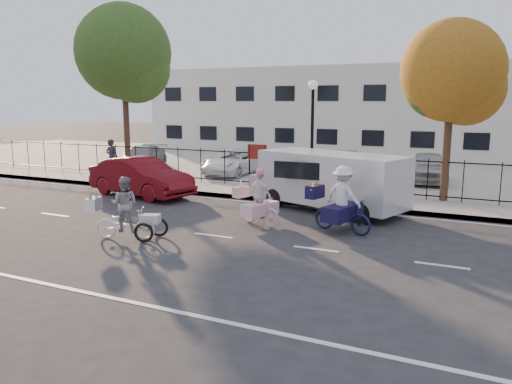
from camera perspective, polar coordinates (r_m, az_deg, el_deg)
The scene contains 21 objects.
ground at distance 13.97m, azimuth -4.90°, elevation -5.01°, with size 120.00×120.00×0.00m, color #333334.
road_markings at distance 13.97m, azimuth -4.90°, elevation -4.99°, with size 60.00×9.52×0.01m, color silver, non-canonical shape.
curb at distance 18.37m, azimuth 3.03°, elevation -1.02°, with size 60.00×0.10×0.15m, color #A8A399.
sidewalk at distance 19.33m, azimuth 4.21°, elevation -0.47°, with size 60.00×2.20×0.15m, color #A8A399.
parking_lot at distance 27.72m, azimuth 10.88°, elevation 2.66°, with size 60.00×15.60×0.15m, color #A8A399.
iron_fence at distance 20.21m, azimuth 5.37°, elevation 2.36°, with size 58.00×0.06×1.50m, color black, non-canonical shape.
building at distance 37.26m, azimuth 14.96°, elevation 8.93°, with size 34.00×10.00×6.00m, color silver.
lamppost at distance 19.48m, azimuth 6.47°, elevation 8.58°, with size 0.36×0.36×4.33m.
street_sign at distance 20.48m, azimuth 0.13°, elevation 3.97°, with size 0.85×0.06×1.80m.
zebra_trike at distance 13.91m, azimuth -14.72°, elevation -2.57°, with size 1.98×1.29×1.71m.
unicorn_bike at distance 15.00m, azimuth 0.36°, elevation -1.36°, with size 1.77×1.28×1.75m.
bull_bike at distance 14.35m, azimuth 9.77°, elevation -1.58°, with size 2.12×1.49×1.91m.
white_van at distance 17.06m, azimuth 8.24°, elevation 1.47°, with size 6.00×3.43×1.97m.
red_sedan at distance 20.06m, azimuth -13.02°, elevation 1.67°, with size 1.60×4.60×1.52m, color #5C0A10.
pedestrian at distance 24.75m, azimuth -16.14°, elevation 3.78°, with size 0.65×0.43×1.78m, color black.
lot_car_a at distance 27.30m, azimuth -12.91°, elevation 3.88°, with size 1.67×4.10×1.19m, color #929599.
lot_car_b at distance 24.60m, azimuth -2.47°, elevation 3.44°, with size 1.95×4.24×1.18m, color white.
lot_car_c at distance 23.07m, azimuth 9.20°, elevation 3.02°, with size 1.38×3.96×1.31m, color #48494F.
lot_car_d at distance 23.38m, azimuth 19.10°, elevation 2.72°, with size 1.58×3.93×1.34m, color #9C9FA3.
tree_west at distance 25.03m, azimuth -14.58°, elevation 14.74°, with size 4.48×4.48×8.21m.
tree_mid at distance 19.04m, azimuth 21.90°, elevation 12.19°, with size 3.57×3.54×6.50m.
Camera 1 is at (6.81, -11.62, 3.68)m, focal length 35.00 mm.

